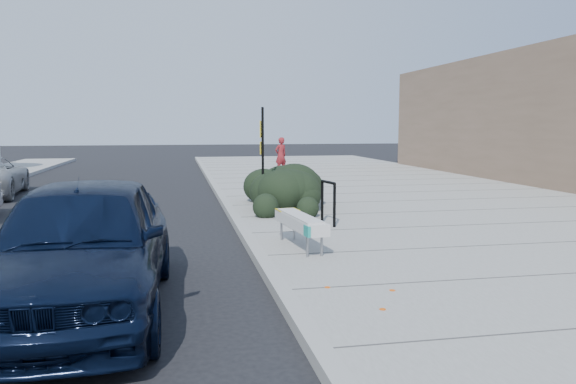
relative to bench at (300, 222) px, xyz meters
name	(u,v)px	position (x,y,z in m)	size (l,w,h in m)	color
ground	(261,265)	(-0.78, -0.50, -0.61)	(120.00, 120.00, 0.00)	black
sidewalk_near	(437,208)	(4.82, 4.50, -0.53)	(11.20, 50.00, 0.15)	gray
curb_near	(232,214)	(-0.78, 4.50, -0.52)	(0.22, 50.00, 0.17)	#9E9E99
bench	(300,222)	(0.00, 0.00, 0.00)	(0.59, 1.95, 0.58)	gray
bike_rack	(328,198)	(1.09, 2.13, 0.13)	(0.18, 0.65, 0.96)	black
sign_post	(262,152)	(0.01, 4.51, 1.03)	(0.13, 0.30, 2.62)	black
hedge	(287,182)	(0.72, 4.93, 0.21)	(1.78, 3.56, 1.34)	black
sedan_navy	(83,244)	(-3.28, -2.39, 0.24)	(2.00, 4.97, 1.69)	black
pedestrian	(281,155)	(2.49, 15.30, 0.36)	(0.59, 0.39, 1.63)	maroon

